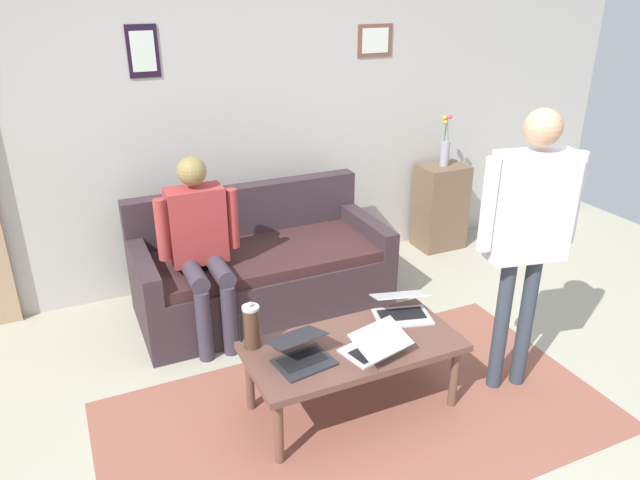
{
  "coord_description": "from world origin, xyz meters",
  "views": [
    {
      "loc": [
        1.5,
        2.28,
        2.32
      ],
      "look_at": [
        0.06,
        -0.86,
        0.8
      ],
      "focal_mm": 33.49,
      "sensor_mm": 36.0,
      "label": 1
    }
  ],
  "objects_px": {
    "laptop_left": "(375,346)",
    "laptop_center": "(301,353)",
    "person_standing": "(529,220)",
    "person_seated": "(201,241)",
    "couch": "(261,270)",
    "laptop_right": "(401,309)",
    "french_press": "(251,326)",
    "flower_vase": "(445,149)",
    "side_shelf": "(440,207)",
    "coffee_table": "(353,351)"
  },
  "relations": [
    {
      "from": "couch",
      "to": "person_seated",
      "type": "xyz_separation_m",
      "value": [
        0.48,
        0.23,
        0.42
      ]
    },
    {
      "from": "laptop_center",
      "to": "laptop_right",
      "type": "distance_m",
      "value": 0.76
    },
    {
      "from": "person_standing",
      "to": "person_seated",
      "type": "relative_size",
      "value": 1.34
    },
    {
      "from": "french_press",
      "to": "person_seated",
      "type": "distance_m",
      "value": 0.91
    },
    {
      "from": "laptop_left",
      "to": "laptop_center",
      "type": "relative_size",
      "value": 1.09
    },
    {
      "from": "flower_vase",
      "to": "laptop_center",
      "type": "bearing_deg",
      "value": 39.37
    },
    {
      "from": "laptop_left",
      "to": "person_seated",
      "type": "height_order",
      "value": "person_seated"
    },
    {
      "from": "laptop_right",
      "to": "person_seated",
      "type": "bearing_deg",
      "value": -44.46
    },
    {
      "from": "laptop_center",
      "to": "flower_vase",
      "type": "relative_size",
      "value": 0.74
    },
    {
      "from": "french_press",
      "to": "side_shelf",
      "type": "distance_m",
      "value": 2.77
    },
    {
      "from": "flower_vase",
      "to": "person_standing",
      "type": "distance_m",
      "value": 2.1
    },
    {
      "from": "coffee_table",
      "to": "french_press",
      "type": "bearing_deg",
      "value": -22.29
    },
    {
      "from": "couch",
      "to": "french_press",
      "type": "distance_m",
      "value": 1.23
    },
    {
      "from": "laptop_right",
      "to": "french_press",
      "type": "distance_m",
      "value": 0.94
    },
    {
      "from": "couch",
      "to": "side_shelf",
      "type": "bearing_deg",
      "value": -168.49
    },
    {
      "from": "couch",
      "to": "flower_vase",
      "type": "xyz_separation_m",
      "value": [
        -1.88,
        -0.38,
        0.63
      ]
    },
    {
      "from": "side_shelf",
      "to": "french_press",
      "type": "bearing_deg",
      "value": 32.95
    },
    {
      "from": "laptop_center",
      "to": "french_press",
      "type": "distance_m",
      "value": 0.32
    },
    {
      "from": "side_shelf",
      "to": "coffee_table",
      "type": "bearing_deg",
      "value": 43.7
    },
    {
      "from": "couch",
      "to": "laptop_center",
      "type": "bearing_deg",
      "value": 79.87
    },
    {
      "from": "french_press",
      "to": "flower_vase",
      "type": "distance_m",
      "value": 2.79
    },
    {
      "from": "side_shelf",
      "to": "laptop_right",
      "type": "bearing_deg",
      "value": 48.38
    },
    {
      "from": "laptop_left",
      "to": "person_seated",
      "type": "bearing_deg",
      "value": -62.74
    },
    {
      "from": "french_press",
      "to": "flower_vase",
      "type": "bearing_deg",
      "value": -147.03
    },
    {
      "from": "laptop_left",
      "to": "side_shelf",
      "type": "distance_m",
      "value": 2.53
    },
    {
      "from": "coffee_table",
      "to": "french_press",
      "type": "height_order",
      "value": "french_press"
    },
    {
      "from": "flower_vase",
      "to": "person_seated",
      "type": "relative_size",
      "value": 0.36
    },
    {
      "from": "couch",
      "to": "coffee_table",
      "type": "height_order",
      "value": "couch"
    },
    {
      "from": "laptop_left",
      "to": "laptop_center",
      "type": "distance_m",
      "value": 0.41
    },
    {
      "from": "side_shelf",
      "to": "person_standing",
      "type": "bearing_deg",
      "value": 66.67
    },
    {
      "from": "laptop_left",
      "to": "french_press",
      "type": "bearing_deg",
      "value": -29.73
    },
    {
      "from": "couch",
      "to": "laptop_left",
      "type": "bearing_deg",
      "value": 96.01
    },
    {
      "from": "laptop_center",
      "to": "person_standing",
      "type": "xyz_separation_m",
      "value": [
        -1.3,
        0.18,
        0.62
      ]
    },
    {
      "from": "laptop_center",
      "to": "laptop_right",
      "type": "xyz_separation_m",
      "value": [
        -0.74,
        -0.18,
        -0.0
      ]
    },
    {
      "from": "couch",
      "to": "laptop_right",
      "type": "height_order",
      "value": "couch"
    },
    {
      "from": "flower_vase",
      "to": "person_seated",
      "type": "distance_m",
      "value": 2.45
    },
    {
      "from": "couch",
      "to": "french_press",
      "type": "height_order",
      "value": "couch"
    },
    {
      "from": "laptop_left",
      "to": "person_standing",
      "type": "xyz_separation_m",
      "value": [
        -0.9,
        0.08,
        0.62
      ]
    },
    {
      "from": "laptop_right",
      "to": "person_standing",
      "type": "bearing_deg",
      "value": 147.93
    },
    {
      "from": "coffee_table",
      "to": "person_seated",
      "type": "xyz_separation_m",
      "value": [
        0.57,
        -1.11,
        0.34
      ]
    },
    {
      "from": "laptop_right",
      "to": "person_seated",
      "type": "height_order",
      "value": "person_seated"
    },
    {
      "from": "person_standing",
      "to": "laptop_right",
      "type": "bearing_deg",
      "value": -32.07
    },
    {
      "from": "laptop_right",
      "to": "side_shelf",
      "type": "relative_size",
      "value": 0.5
    },
    {
      "from": "couch",
      "to": "laptop_center",
      "type": "xyz_separation_m",
      "value": [
        0.24,
        1.36,
        0.18
      ]
    },
    {
      "from": "person_standing",
      "to": "person_seated",
      "type": "bearing_deg",
      "value": -40.41
    },
    {
      "from": "coffee_table",
      "to": "laptop_left",
      "type": "bearing_deg",
      "value": 119.04
    },
    {
      "from": "laptop_right",
      "to": "person_standing",
      "type": "height_order",
      "value": "person_standing"
    },
    {
      "from": "laptop_right",
      "to": "french_press",
      "type": "height_order",
      "value": "french_press"
    },
    {
      "from": "french_press",
      "to": "person_seated",
      "type": "height_order",
      "value": "person_seated"
    },
    {
      "from": "laptop_left",
      "to": "laptop_center",
      "type": "xyz_separation_m",
      "value": [
        0.4,
        -0.1,
        0.0
      ]
    }
  ]
}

